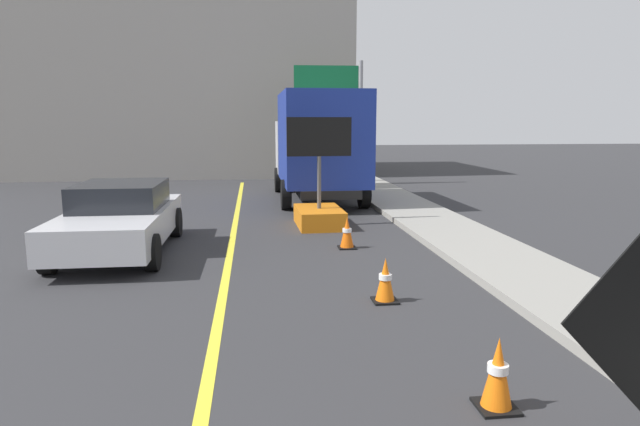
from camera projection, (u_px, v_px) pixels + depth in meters
name	position (u px, v px, depth m)	size (l,w,h in m)	color
lane_center_stripe	(210.00, 369.00, 5.78)	(0.14, 36.00, 0.01)	yellow
arrow_board_trailer	(319.00, 207.00, 13.64)	(1.60, 1.83, 2.70)	orange
box_truck	(318.00, 144.00, 17.79)	(2.67, 6.55, 3.48)	black
pickup_car	(120.00, 218.00, 10.88)	(1.97, 4.41, 1.38)	silver
highway_guide_sign	(341.00, 101.00, 22.05)	(2.79, 0.21, 5.00)	gray
far_building_block	(174.00, 85.00, 27.84)	(17.22, 8.89, 8.84)	gray
traffic_cone_near_sign	(498.00, 374.00, 4.95)	(0.36, 0.36, 0.69)	black
traffic_cone_mid_lane	(385.00, 280.00, 7.91)	(0.36, 0.36, 0.66)	black
traffic_cone_far_lane	(347.00, 233.00, 11.26)	(0.36, 0.36, 0.66)	black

